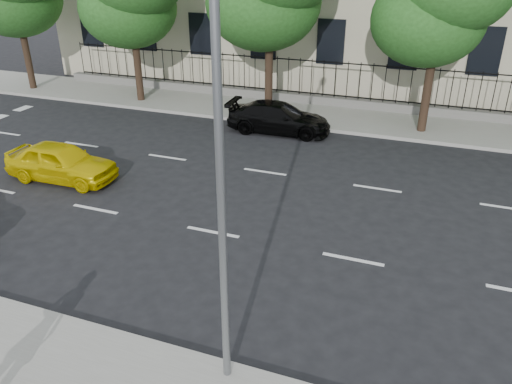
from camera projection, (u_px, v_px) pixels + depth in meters
ground at (170, 282)px, 12.10m from camera, size 120.00×120.00×0.00m
far_sidewalk at (313, 115)px, 23.85m from camera, size 60.00×4.00×0.15m
lane_markings at (242, 198)px, 16.09m from camera, size 49.60×4.62×0.01m
iron_fence at (322, 94)px, 25.02m from camera, size 30.00×0.50×2.20m
street_light at (233, 105)px, 7.56m from camera, size 0.25×3.32×8.05m
yellow_taxi at (61, 162)px, 17.12m from camera, size 3.94×1.68×1.33m
black_sedan at (279, 118)px, 21.57m from camera, size 4.56×2.03×1.30m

